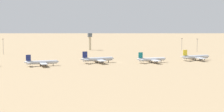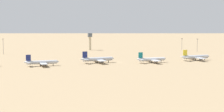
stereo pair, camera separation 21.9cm
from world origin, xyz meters
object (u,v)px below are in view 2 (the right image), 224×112
parked_jet_navy_3 (97,59)px  light_pole_east (3,46)px  light_pole_west (197,44)px  parked_jet_navy_2 (41,62)px  control_tower (90,40)px  light_pole_mid (182,43)px  parked_jet_teal_4 (151,59)px  parked_jet_yellow_5 (195,57)px

parked_jet_navy_3 → light_pole_east: 139.14m
light_pole_west → parked_jet_navy_3: bearing=-150.3°
parked_jet_navy_2 → light_pole_west: size_ratio=1.96×
control_tower → light_pole_mid: 119.05m
parked_jet_navy_2 → light_pole_west: 216.94m
control_tower → parked_jet_navy_2: bearing=-116.1°
control_tower → light_pole_mid: bearing=-16.1°
parked_jet_teal_4 → light_pole_mid: (86.53, 119.53, 5.42)m
parked_jet_teal_4 → light_pole_mid: light_pole_mid is taller
parked_jet_navy_2 → parked_jet_yellow_5: bearing=-0.2°
parked_jet_teal_4 → light_pole_west: 133.51m
light_pole_mid → light_pole_east: 222.10m
parked_jet_navy_2 → parked_jet_navy_3: parked_jet_navy_3 is taller
parked_jet_teal_4 → light_pole_mid: 147.66m
parked_jet_navy_2 → parked_jet_navy_3: bearing=7.9°
control_tower → parked_jet_teal_4: bearing=-79.7°
light_pole_west → light_pole_east: light_pole_east is taller
parked_jet_teal_4 → parked_jet_navy_2: bearing=174.2°
parked_jet_navy_3 → parked_jet_yellow_5: (98.18, -3.90, -0.11)m
parked_jet_navy_2 → parked_jet_navy_3: 53.06m
light_pole_mid → light_pole_east: light_pole_east is taller
parked_jet_teal_4 → control_tower: (-27.75, 152.58, 9.82)m
parked_jet_yellow_5 → parked_jet_teal_4: bearing=-177.3°
parked_jet_navy_2 → parked_jet_navy_3: (52.21, 9.45, 0.29)m
parked_jet_teal_4 → light_pole_east: (-135.56, 120.33, 6.79)m
parked_jet_navy_2 → control_tower: bearing=61.6°
control_tower → light_pole_east: control_tower is taller
parked_jet_teal_4 → parked_jet_yellow_5: (48.88, 7.44, 0.21)m
parked_jet_navy_3 → light_pole_east: light_pole_east is taller
parked_jet_yellow_5 → light_pole_west: (46.12, 86.18, 5.63)m
light_pole_west → light_pole_mid: bearing=108.1°
parked_jet_teal_4 → light_pole_west: size_ratio=1.95×
parked_jet_navy_3 → parked_jet_navy_2: bearing=-176.5°
light_pole_west → light_pole_east: size_ratio=0.90×
light_pole_east → parked_jet_teal_4: bearing=-41.6°
parked_jet_navy_3 → light_pole_mid: light_pole_mid is taller
parked_jet_navy_3 → light_pole_west: (144.30, 82.28, 5.52)m
parked_jet_teal_4 → light_pole_west: (95.00, 93.62, 5.84)m
parked_jet_yellow_5 → light_pole_west: size_ratio=2.07×
light_pole_east → parked_jet_navy_3: bearing=-51.6°
control_tower → parked_jet_navy_3: bearing=-98.7°
light_pole_west → control_tower: bearing=154.3°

